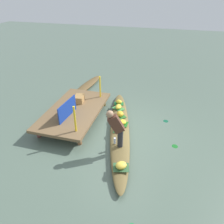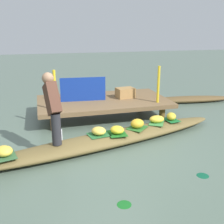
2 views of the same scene
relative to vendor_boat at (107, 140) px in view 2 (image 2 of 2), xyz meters
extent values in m
plane|color=#536758|center=(0.00, 0.00, -0.12)|extent=(40.00, 40.00, 0.00)
cube|color=brown|center=(0.36, 1.79, 0.26)|extent=(3.20, 1.80, 0.10)
cylinder|color=brown|center=(-0.92, 1.07, 0.05)|extent=(0.14, 0.14, 0.33)
cylinder|color=brown|center=(1.64, 1.07, 0.05)|extent=(0.14, 0.14, 0.33)
cylinder|color=brown|center=(-0.92, 2.51, 0.05)|extent=(0.14, 0.14, 0.33)
cylinder|color=brown|center=(1.64, 2.51, 0.05)|extent=(0.14, 0.14, 0.33)
ellipsoid|color=brown|center=(0.00, 0.00, 0.00)|extent=(5.23, 1.88, 0.23)
ellipsoid|color=brown|center=(3.13, 2.40, -0.03)|extent=(2.76, 0.80, 0.18)
cube|color=#286633|center=(-0.15, 0.00, 0.12)|extent=(0.44, 0.39, 0.01)
ellipsoid|color=#F7CF4D|center=(-0.15, 0.00, 0.19)|extent=(0.36, 0.37, 0.15)
cube|color=#356038|center=(-1.77, -0.46, 0.12)|extent=(0.42, 0.48, 0.01)
ellipsoid|color=yellow|center=(-1.77, -0.46, 0.20)|extent=(0.38, 0.39, 0.16)
cube|color=#2B6928|center=(0.66, 0.15, 0.12)|extent=(0.50, 0.50, 0.01)
ellipsoid|color=gold|center=(0.66, 0.15, 0.21)|extent=(0.35, 0.33, 0.18)
cube|color=#3D8541|center=(1.17, 0.34, 0.12)|extent=(0.47, 0.52, 0.01)
ellipsoid|color=yellow|center=(1.17, 0.34, 0.20)|extent=(0.33, 0.24, 0.15)
cube|color=#1D621E|center=(0.19, -0.03, 0.12)|extent=(0.33, 0.39, 0.01)
ellipsoid|color=yellow|center=(0.19, -0.03, 0.19)|extent=(0.32, 0.34, 0.14)
cube|color=#1A6830|center=(1.54, 0.41, 0.12)|extent=(0.32, 0.40, 0.01)
ellipsoid|color=gold|center=(1.54, 0.41, 0.20)|extent=(0.29, 0.32, 0.16)
cylinder|color=#28282D|center=(-0.94, -0.23, 0.39)|extent=(0.16, 0.16, 0.55)
cube|color=#512F22|center=(-0.97, -0.12, 0.89)|extent=(0.29, 0.52, 0.59)
sphere|color=#9E7556|center=(-1.01, 0.05, 1.21)|extent=(0.20, 0.20, 0.20)
cylinder|color=silver|center=(-0.86, -0.05, 0.21)|extent=(0.07, 0.07, 0.20)
cube|color=navy|center=(-0.14, 1.79, 0.60)|extent=(1.09, 0.12, 0.58)
cylinder|color=yellow|center=(-0.84, 1.19, 0.75)|extent=(0.06, 0.06, 0.87)
cylinder|color=yellow|center=(1.56, 1.19, 0.75)|extent=(0.06, 0.06, 0.87)
cube|color=#A37845|center=(0.95, 1.84, 0.44)|extent=(0.48, 0.38, 0.25)
ellipsoid|color=#176520|center=(-0.24, -1.82, -0.11)|extent=(0.26, 0.26, 0.01)
ellipsoid|color=#0F5034|center=(1.13, -1.46, -0.11)|extent=(0.22, 0.21, 0.01)
camera|label=1|loc=(-5.66, -1.30, 4.22)|focal=34.12mm
camera|label=2|loc=(-1.15, -4.60, 2.02)|focal=43.50mm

